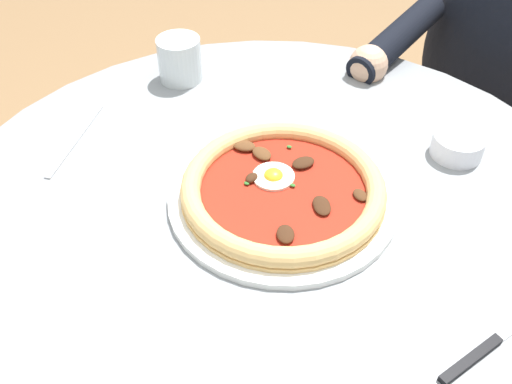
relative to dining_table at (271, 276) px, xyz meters
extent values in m
cylinder|color=gray|center=(0.00, 0.00, 0.12)|extent=(0.96, 0.96, 0.04)
cylinder|color=gray|center=(0.00, 0.00, -0.25)|extent=(0.10, 0.10, 0.69)
cylinder|color=white|center=(0.00, 0.03, 0.14)|extent=(0.32, 0.32, 0.01)
cylinder|color=#E0B26B|center=(0.00, 0.03, 0.15)|extent=(0.28, 0.28, 0.01)
torus|color=#E0B26B|center=(0.00, 0.03, 0.16)|extent=(0.28, 0.28, 0.03)
cylinder|color=#A82314|center=(0.00, 0.03, 0.16)|extent=(0.26, 0.26, 0.00)
cylinder|color=white|center=(-0.02, 0.04, 0.16)|extent=(0.06, 0.06, 0.00)
ellipsoid|color=yellow|center=(-0.02, 0.04, 0.16)|extent=(0.03, 0.03, 0.02)
ellipsoid|color=brown|center=(-0.06, 0.08, 0.16)|extent=(0.04, 0.04, 0.01)
ellipsoid|color=#3D2314|center=(0.06, 0.02, 0.16)|extent=(0.04, 0.04, 0.01)
ellipsoid|color=#3D2314|center=(-0.05, 0.02, 0.16)|extent=(0.02, 0.02, 0.01)
ellipsoid|color=#3D2314|center=(0.04, -0.05, 0.16)|extent=(0.04, 0.04, 0.01)
ellipsoid|color=#4C2D19|center=(0.10, 0.07, 0.16)|extent=(0.03, 0.03, 0.01)
ellipsoid|color=#3D2314|center=(0.00, 0.09, 0.16)|extent=(0.04, 0.04, 0.01)
ellipsoid|color=brown|center=(-0.09, 0.08, 0.16)|extent=(0.04, 0.03, 0.01)
ellipsoid|color=#3D2314|center=(0.06, 0.02, 0.16)|extent=(0.04, 0.04, 0.01)
ellipsoid|color=#2D6B28|center=(0.01, 0.04, 0.16)|extent=(0.01, 0.01, 0.00)
ellipsoid|color=#2D6B28|center=(-0.04, 0.11, 0.16)|extent=(0.01, 0.01, 0.00)
ellipsoid|color=#2D6B28|center=(-0.05, 0.01, 0.16)|extent=(0.01, 0.01, 0.00)
cylinder|color=silver|center=(-0.31, 0.21, 0.18)|extent=(0.08, 0.08, 0.08)
cylinder|color=silver|center=(-0.31, 0.21, 0.15)|extent=(0.07, 0.07, 0.02)
cube|color=black|center=(0.30, -0.09, 0.14)|extent=(0.05, 0.09, 0.01)
cylinder|color=white|center=(0.18, 0.25, 0.15)|extent=(0.08, 0.08, 0.03)
cylinder|color=olive|center=(0.18, 0.25, 0.16)|extent=(0.06, 0.06, 0.01)
cube|color=#BCBCC1|center=(-0.34, -0.02, 0.14)|extent=(0.07, 0.18, 0.00)
cube|color=#282833|center=(0.17, 0.66, -0.39)|extent=(0.40, 0.35, 0.45)
ellipsoid|color=black|center=(0.17, 0.66, 0.08)|extent=(0.40, 0.30, 0.49)
cylinder|color=black|center=(-0.01, 0.49, 0.17)|extent=(0.10, 0.27, 0.08)
sphere|color=tan|center=(-0.03, 0.39, 0.16)|extent=(0.07, 0.07, 0.07)
cube|color=beige|center=(0.18, 0.71, -0.16)|extent=(0.48, 0.48, 0.02)
cylinder|color=#B7B2A8|center=(-0.04, 0.58, -0.39)|extent=(0.02, 0.02, 0.45)
cylinder|color=#B7B2A8|center=(0.31, 0.50, -0.39)|extent=(0.02, 0.02, 0.45)
cylinder|color=#B7B2A8|center=(0.05, 0.93, -0.39)|extent=(0.02, 0.02, 0.45)
camera|label=1|loc=(0.27, -0.51, 0.70)|focal=41.48mm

